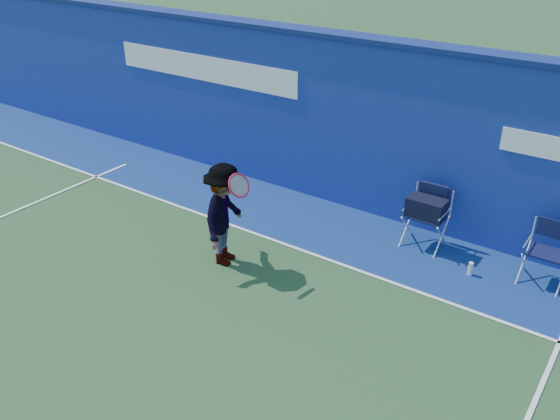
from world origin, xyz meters
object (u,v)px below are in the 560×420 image
Objects in this scene: directors_chair_left at (425,222)px; directors_chair_right at (544,265)px; tennis_player at (225,215)px; water_bottle at (470,269)px.

directors_chair_right is (1.86, -0.00, -0.14)m from directors_chair_left.
tennis_player is at bearing -152.14° from directors_chair_right.
tennis_player is (-2.34, -2.22, 0.39)m from directors_chair_left.
directors_chair_left is 4.61× the size of water_bottle.
directors_chair_right is 0.57× the size of tennis_player.
water_bottle is (0.93, -0.41, -0.32)m from directors_chair_left.
tennis_player is (-4.19, -2.22, 0.53)m from directors_chair_right.
directors_chair_right is at bearing -0.07° from directors_chair_left.
tennis_player reaches higher than directors_chair_right.
tennis_player is at bearing -136.50° from directors_chair_left.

